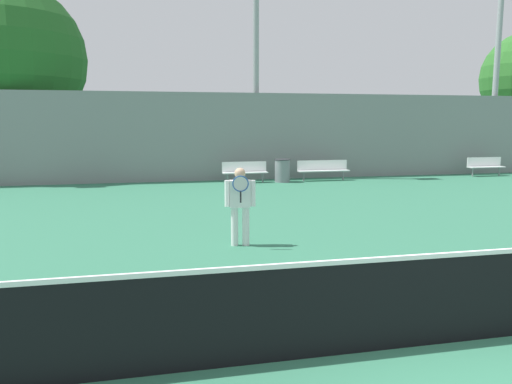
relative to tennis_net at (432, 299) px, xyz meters
The scene contains 11 objects.
ground_plane 0.52m from the tennis_net, ahead, with size 100.00×100.00×0.00m, color #337556.
tennis_net is the anchor object (origin of this frame).
tennis_player 4.95m from the tennis_net, 103.91° to the left, with size 0.60×0.44×1.54m.
bench_courtside_near 14.75m from the tennis_net, 86.37° to the left, with size 1.79×0.40×0.82m.
bench_adjacent_court 15.32m from the tennis_net, 73.97° to the left, with size 2.15×0.40×0.82m.
bench_by_gate 18.93m from the tennis_net, 51.05° to the left, with size 1.70×0.40×0.82m.
light_pole_near_left 21.38m from the tennis_net, 50.57° to the left, with size 0.90×0.60×9.48m.
light_pole_far_right 17.35m from the tennis_net, 83.92° to the left, with size 0.90×0.60×11.40m.
trash_bin 14.76m from the tennis_net, 80.48° to the left, with size 0.63×0.63×0.92m.
back_fence 15.76m from the tennis_net, 90.00° to the left, with size 33.32×0.06×3.58m.
tree_green_tall 21.26m from the tennis_net, 114.32° to the left, with size 6.65×6.65×8.36m.
Camera 1 is at (-3.02, -4.64, 2.44)m, focal length 35.00 mm.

